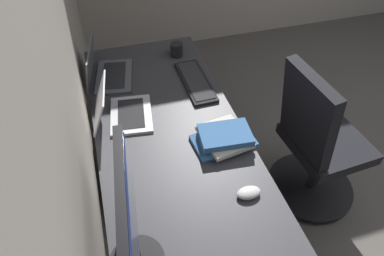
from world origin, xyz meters
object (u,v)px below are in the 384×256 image
at_px(laptop_left, 105,71).
at_px(book_stack_far, 224,137).
at_px(laptop_leftmost, 119,110).
at_px(keyboard_main, 195,81).
at_px(monitor_primary, 129,227).
at_px(mouse_main, 249,193).
at_px(coffee_mug, 176,49).
at_px(office_chair, 316,147).
at_px(drawer_pedestal, 176,204).

distance_m(laptop_left, book_stack_far, 0.85).
xyz_separation_m(laptop_leftmost, keyboard_main, (0.17, -0.46, -0.04)).
xyz_separation_m(laptop_leftmost, book_stack_far, (-0.33, -0.45, -0.01)).
distance_m(monitor_primary, keyboard_main, 1.11).
bearing_deg(laptop_left, book_stack_far, -144.91).
bearing_deg(laptop_leftmost, laptop_left, 5.14).
xyz_separation_m(mouse_main, coffee_mug, (1.12, 0.02, 0.03)).
height_order(monitor_primary, coffee_mug, monitor_primary).
bearing_deg(mouse_main, coffee_mug, 0.78).
xyz_separation_m(book_stack_far, office_chair, (0.05, -0.61, -0.31)).
distance_m(keyboard_main, mouse_main, 0.81).
relative_size(laptop_left, mouse_main, 3.59).
bearing_deg(coffee_mug, keyboard_main, -174.57).
bearing_deg(keyboard_main, laptop_leftmost, 110.31).
bearing_deg(drawer_pedestal, laptop_left, 17.52).
relative_size(keyboard_main, coffee_mug, 3.58).
relative_size(laptop_leftmost, office_chair, 0.34).
distance_m(laptop_left, office_chair, 1.31).
height_order(drawer_pedestal, keyboard_main, keyboard_main).
xyz_separation_m(drawer_pedestal, keyboard_main, (0.52, -0.27, 0.39)).
relative_size(mouse_main, book_stack_far, 0.34).
bearing_deg(mouse_main, book_stack_far, -1.35).
relative_size(monitor_primary, keyboard_main, 1.33).
bearing_deg(laptop_leftmost, keyboard_main, -69.69).
height_order(laptop_left, office_chair, office_chair).
height_order(drawer_pedestal, office_chair, office_chair).
xyz_separation_m(laptop_leftmost, laptop_left, (0.37, 0.03, 0.00)).
xyz_separation_m(mouse_main, office_chair, (0.37, -0.62, -0.29)).
bearing_deg(keyboard_main, laptop_left, 68.31).
xyz_separation_m(drawer_pedestal, coffee_mug, (0.84, -0.24, 0.43)).
bearing_deg(book_stack_far, mouse_main, 178.65).
xyz_separation_m(laptop_left, book_stack_far, (-0.69, -0.49, -0.01)).
distance_m(monitor_primary, book_stack_far, 0.71).
height_order(laptop_left, keyboard_main, laptop_left).
xyz_separation_m(coffee_mug, office_chair, (-0.76, -0.63, -0.32)).
bearing_deg(office_chair, coffee_mug, 39.88).
height_order(laptop_leftmost, book_stack_far, laptop_leftmost).
bearing_deg(laptop_leftmost, office_chair, -104.32).
relative_size(monitor_primary, book_stack_far, 1.85).
relative_size(laptop_leftmost, coffee_mug, 2.77).
bearing_deg(laptop_left, monitor_primary, 179.39).
bearing_deg(drawer_pedestal, mouse_main, -138.76).
bearing_deg(laptop_left, laptop_leftmost, -174.86).
bearing_deg(drawer_pedestal, laptop_leftmost, 28.92).
relative_size(monitor_primary, laptop_left, 1.50).
xyz_separation_m(drawer_pedestal, laptop_leftmost, (0.35, 0.19, 0.43)).
height_order(laptop_left, mouse_main, laptop_left).
relative_size(drawer_pedestal, monitor_primary, 1.24).
bearing_deg(mouse_main, laptop_leftmost, 34.95).
bearing_deg(coffee_mug, mouse_main, -179.22).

